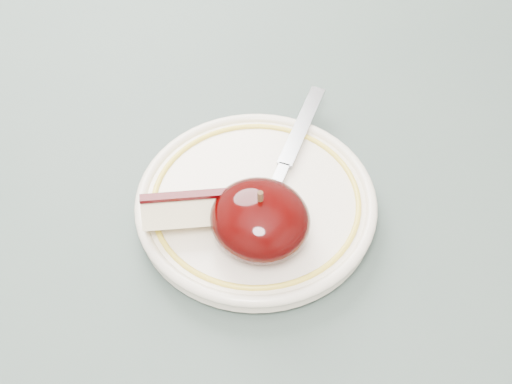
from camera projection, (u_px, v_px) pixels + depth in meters
The scene contains 5 objects.
table at pixel (137, 292), 0.61m from camera, with size 0.90×0.90×0.75m.
plate at pixel (256, 204), 0.54m from camera, with size 0.18×0.18×0.02m.
apple_half at pixel (260, 220), 0.50m from camera, with size 0.07×0.07×0.05m.
apple_wedge at pixel (192, 210), 0.51m from camera, with size 0.08×0.07×0.03m.
fork at pixel (284, 167), 0.55m from camera, with size 0.06×0.18×0.00m.
Camera 1 is at (0.25, -0.21, 1.19)m, focal length 50.00 mm.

